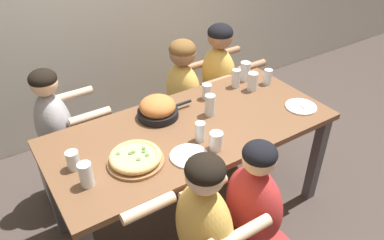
{
  "coord_description": "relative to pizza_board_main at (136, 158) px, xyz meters",
  "views": [
    {
      "loc": [
        -1.06,
        -1.63,
        2.13
      ],
      "look_at": [
        0.0,
        0.0,
        0.83
      ],
      "focal_mm": 35.0,
      "sensor_mm": 36.0,
      "label": 1
    }
  ],
  "objects": [
    {
      "name": "drinking_glass_c",
      "position": [
        1.24,
        0.29,
        0.02
      ],
      "size": [
        0.06,
        0.06,
        0.12
      ],
      "color": "silver",
      "rests_on": "dining_table"
    },
    {
      "name": "diner_far_midright",
      "position": [
        0.78,
        0.76,
        -0.31
      ],
      "size": [
        0.51,
        0.4,
        1.07
      ],
      "rotation": [
        0.0,
        0.0,
        -1.57
      ],
      "color": "gold",
      "rests_on": "ground"
    },
    {
      "name": "empty_plate_a",
      "position": [
        0.27,
        -0.12,
        -0.03
      ],
      "size": [
        0.22,
        0.22,
        0.02
      ],
      "color": "white",
      "rests_on": "dining_table"
    },
    {
      "name": "drinking_glass_d",
      "position": [
        -0.29,
        -0.02,
        0.04
      ],
      "size": [
        0.07,
        0.07,
        0.14
      ],
      "color": "silver",
      "rests_on": "dining_table"
    },
    {
      "name": "diner_far_right",
      "position": [
        1.14,
        0.76,
        -0.28
      ],
      "size": [
        0.51,
        0.4,
        1.13
      ],
      "rotation": [
        0.0,
        0.0,
        -1.57
      ],
      "color": "gold",
      "rests_on": "ground"
    },
    {
      "name": "drinking_glass_g",
      "position": [
        0.45,
        -0.14,
        0.02
      ],
      "size": [
        0.08,
        0.08,
        0.11
      ],
      "color": "silver",
      "rests_on": "dining_table"
    },
    {
      "name": "skillet_bowl",
      "position": [
        0.33,
        0.34,
        0.03
      ],
      "size": [
        0.39,
        0.27,
        0.15
      ],
      "color": "black",
      "rests_on": "dining_table"
    },
    {
      "name": "dining_table",
      "position": [
        0.45,
        0.12,
        -0.13
      ],
      "size": [
        1.83,
        0.83,
        0.78
      ],
      "color": "brown",
      "rests_on": "ground"
    },
    {
      "name": "drinking_glass_j",
      "position": [
        0.73,
        0.36,
        0.02
      ],
      "size": [
        0.07,
        0.07,
        0.11
      ],
      "color": "silver",
      "rests_on": "dining_table"
    },
    {
      "name": "drinking_glass_a",
      "position": [
        1.08,
        0.28,
        0.03
      ],
      "size": [
        0.07,
        0.07,
        0.14
      ],
      "color": "silver",
      "rests_on": "dining_table"
    },
    {
      "name": "empty_plate_b",
      "position": [
        1.2,
        -0.09,
        -0.03
      ],
      "size": [
        0.21,
        0.21,
        0.02
      ],
      "color": "white",
      "rests_on": "dining_table"
    },
    {
      "name": "drinking_glass_b",
      "position": [
        0.41,
        -0.02,
        0.03
      ],
      "size": [
        0.06,
        0.06,
        0.12
      ],
      "color": "silver",
      "rests_on": "dining_table"
    },
    {
      "name": "pizza_board_main",
      "position": [
        0.0,
        0.0,
        0.0
      ],
      "size": [
        0.32,
        0.32,
        0.06
      ],
      "color": "#996B42",
      "rests_on": "dining_table"
    },
    {
      "name": "drinking_glass_h",
      "position": [
        1.14,
        0.43,
        0.03
      ],
      "size": [
        0.08,
        0.08,
        0.15
      ],
      "color": "silver",
      "rests_on": "dining_table"
    },
    {
      "name": "ground_plane",
      "position": [
        0.45,
        0.12,
        -0.81
      ],
      "size": [
        18.0,
        18.0,
        0.0
      ],
      "primitive_type": "plane",
      "color": "#423833",
      "rests_on": "ground"
    },
    {
      "name": "drinking_glass_e",
      "position": [
        -0.3,
        0.14,
        0.02
      ],
      "size": [
        0.07,
        0.07,
        0.11
      ],
      "color": "silver",
      "rests_on": "dining_table"
    },
    {
      "name": "diner_far_left",
      "position": [
        -0.25,
        0.76,
        -0.31
      ],
      "size": [
        0.51,
        0.4,
        1.1
      ],
      "rotation": [
        0.0,
        0.0,
        -1.57
      ],
      "color": "#99999E",
      "rests_on": "ground"
    },
    {
      "name": "drinking_glass_f",
      "position": [
        0.63,
        0.18,
        0.03
      ],
      "size": [
        0.07,
        0.07,
        0.15
      ],
      "color": "silver",
      "rests_on": "dining_table"
    },
    {
      "name": "diner_near_center",
      "position": [
        0.42,
        -0.51,
        -0.33
      ],
      "size": [
        0.51,
        0.4,
        1.06
      ],
      "rotation": [
        0.0,
        0.0,
        1.57
      ],
      "color": "#B22D2D",
      "rests_on": "ground"
    },
    {
      "name": "drinking_glass_i",
      "position": [
        1.01,
        0.39,
        0.04
      ],
      "size": [
        0.06,
        0.06,
        0.14
      ],
      "color": "silver",
      "rests_on": "dining_table"
    }
  ]
}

